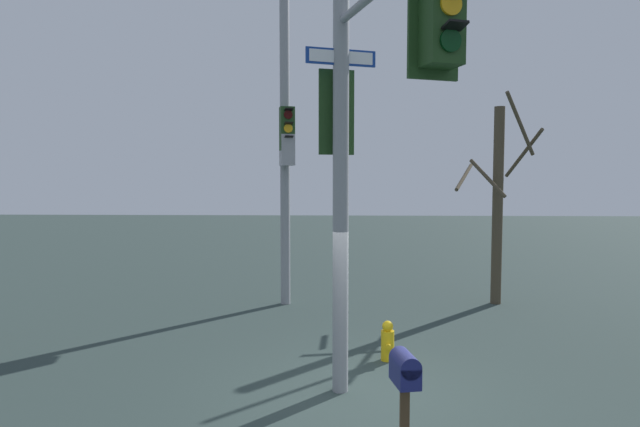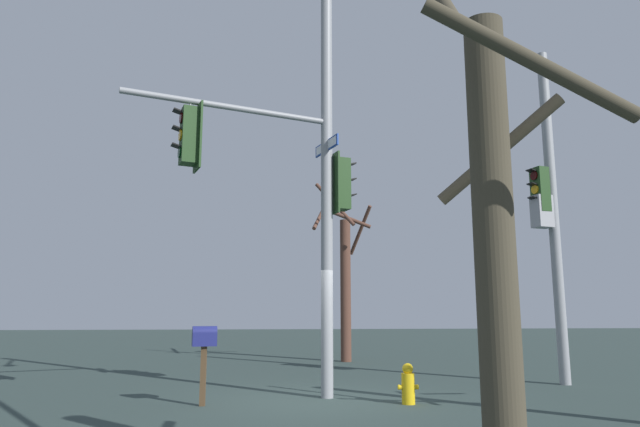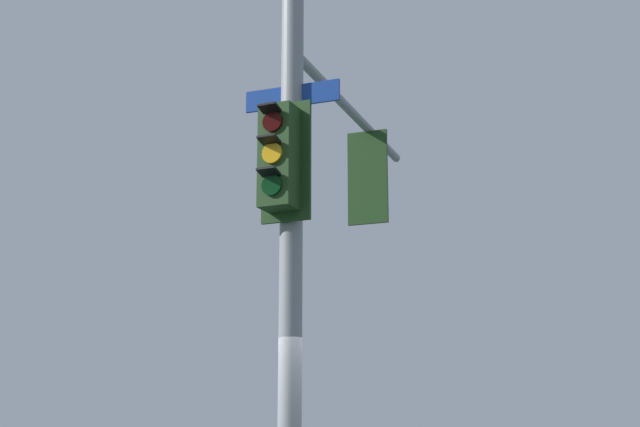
# 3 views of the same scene
# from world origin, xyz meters

# --- Properties ---
(ground_plane) EXTENTS (80.00, 80.00, 0.00)m
(ground_plane) POSITION_xyz_m (0.00, 0.00, 0.00)
(ground_plane) COLOR #2D3C39
(main_signal_pole_assembly) EXTENTS (5.01, 3.02, 9.21)m
(main_signal_pole_assembly) POSITION_xyz_m (-0.16, 0.09, 4.96)
(main_signal_pole_assembly) COLOR gray
(main_signal_pole_assembly) RESTS_ON ground
(secondary_pole_assembly) EXTENTS (0.80, 0.44, 8.16)m
(secondary_pole_assembly) POSITION_xyz_m (5.88, 1.80, 4.16)
(secondary_pole_assembly) COLOR gray
(secondary_pole_assembly) RESTS_ON ground
(fire_hydrant) EXTENTS (0.38, 0.24, 0.73)m
(fire_hydrant) POSITION_xyz_m (1.71, -0.48, 0.34)
(fire_hydrant) COLOR yellow
(fire_hydrant) RESTS_ON ground
(mailbox) EXTENTS (0.48, 0.32, 1.41)m
(mailbox) POSITION_xyz_m (-2.04, -0.32, 1.11)
(mailbox) COLOR #4C3823
(mailbox) RESTS_ON ground
(bare_tree_behind_pole) EXTENTS (2.11, 2.27, 6.05)m
(bare_tree_behind_pole) POSITION_xyz_m (1.69, 8.01, 2.81)
(bare_tree_behind_pole) COLOR #533429
(bare_tree_behind_pole) RESTS_ON ground
(bare_tree_across_street) EXTENTS (1.78, 1.87, 5.75)m
(bare_tree_across_street) POSITION_xyz_m (1.13, -6.11, 2.45)
(bare_tree_across_street) COLOR #433C2D
(bare_tree_across_street) RESTS_ON ground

